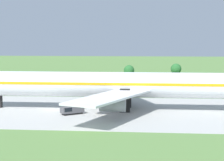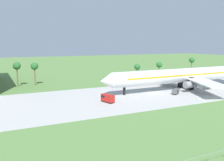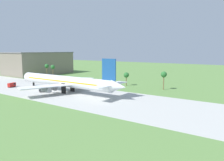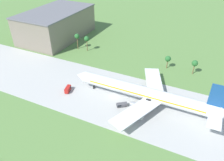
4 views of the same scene
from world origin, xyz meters
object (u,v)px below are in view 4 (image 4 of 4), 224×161
Objects in this scene: jet_airliner at (148,94)px; terminal_building at (57,24)px; catering_van at (68,89)px; baggage_tug at (121,105)px.

jet_airliner is 1.31× the size of terminal_building.
jet_airliner is 42.29m from catering_van.
baggage_tug is at bearing -144.55° from jet_airliner.
catering_van is 0.09× the size of terminal_building.
terminal_building reaches higher than baggage_tug.
terminal_building is at bearing 144.54° from baggage_tug.
jet_airliner is at bearing 35.45° from baggage_tug.
terminal_building is (-93.05, 51.47, 4.83)m from jet_airliner.
baggage_tug is 30.84m from catering_van.
terminal_building is (-51.84, 59.72, 9.47)m from catering_van.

